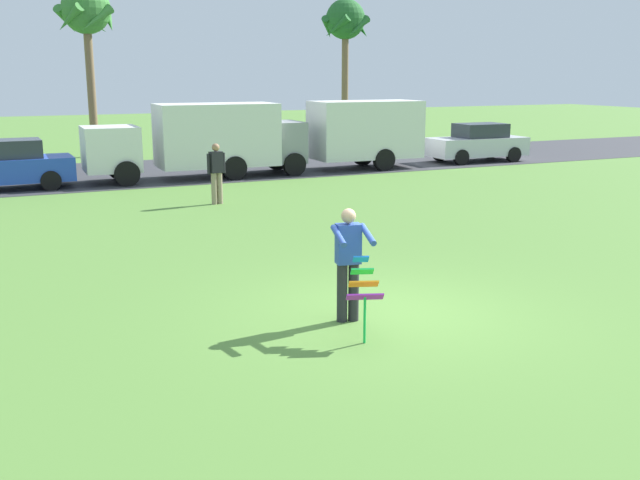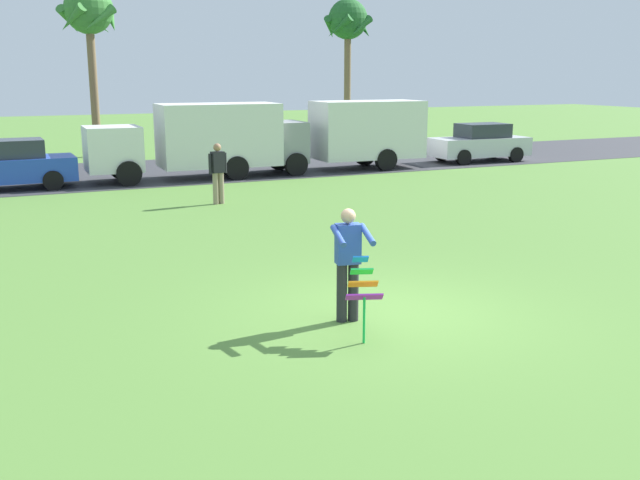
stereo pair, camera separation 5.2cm
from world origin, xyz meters
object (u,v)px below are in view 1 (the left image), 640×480
parked_car_blue (5,166)px  parked_car_silver (478,143)px  palm_tree_right_near (86,16)px  kite_held (363,287)px  person_kite_flyer (349,260)px  parked_truck_grey_van (346,133)px  palm_tree_centre_far (345,25)px  parked_truck_white_box (194,139)px  person_walker_near (216,172)px

parked_car_blue → parked_car_silver: 18.44m
parked_car_silver → parked_car_blue: bearing=180.0°
palm_tree_right_near → kite_held: bearing=-90.0°
person_kite_flyer → palm_tree_right_near: 25.30m
parked_car_blue → parked_truck_grey_van: 12.23m
kite_held → palm_tree_right_near: (0.01, 25.54, 5.30)m
palm_tree_centre_far → parked_car_silver: bearing=-85.4°
kite_held → parked_car_silver: size_ratio=0.27×
parked_truck_white_box → person_walker_near: size_ratio=3.90×
parked_car_blue → parked_truck_white_box: 6.24m
person_kite_flyer → parked_truck_grey_van: 17.96m
parked_car_silver → person_walker_near: size_ratio=2.45×
palm_tree_right_near → person_walker_near: size_ratio=4.28×
kite_held → palm_tree_right_near: palm_tree_right_near is taller
kite_held → parked_truck_grey_van: size_ratio=0.17×
parked_truck_white_box → parked_car_blue: bearing=-180.0°
parked_truck_white_box → parked_car_silver: (12.23, -0.00, -0.64)m
parked_car_silver → kite_held: bearing=-130.6°
parked_truck_white_box → person_walker_near: (-0.83, -5.36, -0.48)m
parked_truck_grey_van → kite_held: bearing=-116.0°
parked_car_blue → parked_car_silver: size_ratio=1.00×
parked_car_silver → person_walker_near: person_walker_near is taller
parked_car_blue → palm_tree_right_near: 10.97m
parked_car_silver → person_walker_near: bearing=-157.7°
person_kite_flyer → parked_car_silver: bearing=48.3°
parked_truck_white_box → parked_car_silver: parked_truck_white_box is taller
parked_car_blue → palm_tree_right_near: size_ratio=0.57×
parked_car_blue → parked_car_silver: (18.44, -0.00, 0.00)m
person_kite_flyer → palm_tree_right_near: size_ratio=0.23×
parked_truck_grey_van → palm_tree_centre_far: 12.96m
person_kite_flyer → parked_truck_white_box: size_ratio=0.26×
kite_held → parked_car_blue: parked_car_blue is taller
parked_truck_grey_van → palm_tree_right_near: size_ratio=0.91×
person_kite_flyer → palm_tree_centre_far: size_ratio=0.23×
parked_truck_grey_van → person_walker_near: 8.70m
parked_car_silver → person_walker_near: 14.12m
palm_tree_right_near → person_walker_near: palm_tree_right_near is taller
parked_truck_white_box → parked_truck_grey_van: (6.01, 0.00, 0.00)m
person_kite_flyer → palm_tree_right_near: palm_tree_right_near is taller
palm_tree_right_near → palm_tree_centre_far: (13.55, 2.07, 0.10)m
palm_tree_centre_far → parked_truck_grey_van: bearing=-116.4°
parked_truck_grey_van → person_kite_flyer: bearing=-116.7°
palm_tree_centre_far → person_walker_near: size_ratio=4.34×
parked_truck_white_box → palm_tree_right_near: 10.13m
kite_held → person_walker_near: bearing=83.2°
person_kite_flyer → kite_held: (-0.15, -0.77, -0.18)m
parked_truck_grey_van → palm_tree_right_near: palm_tree_right_near is taller
kite_held → palm_tree_centre_far: 31.23m
palm_tree_right_near → palm_tree_centre_far: 13.71m
parked_car_silver → palm_tree_right_near: 17.67m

